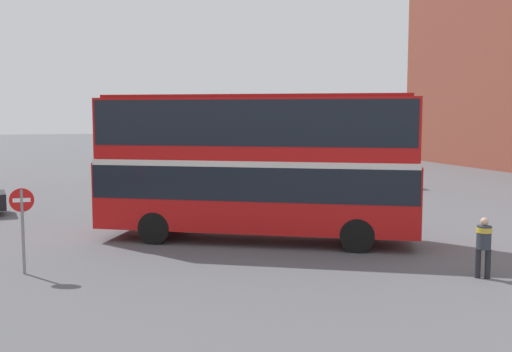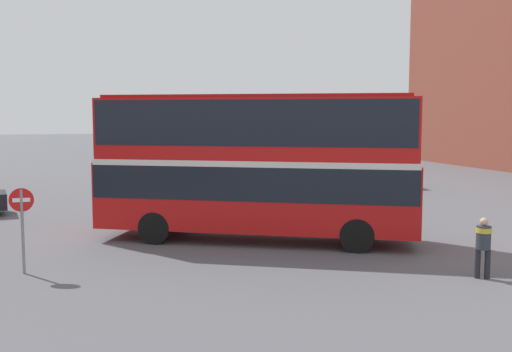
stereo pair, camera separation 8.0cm
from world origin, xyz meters
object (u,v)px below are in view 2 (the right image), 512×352
parked_car_kerb_near (377,176)px  no_entry_sign (22,216)px  double_decker_bus (256,158)px  pedestrian_foreground (483,241)px

parked_car_kerb_near → no_entry_sign: no_entry_sign is taller
double_decker_bus → pedestrian_foreground: double_decker_bus is taller
no_entry_sign → double_decker_bus: bearing=17.8°
double_decker_bus → pedestrian_foreground: 7.82m
pedestrian_foreground → double_decker_bus: bearing=-111.1°
no_entry_sign → parked_car_kerb_near: bearing=38.6°
parked_car_kerb_near → no_entry_sign: bearing=48.0°
parked_car_kerb_near → double_decker_bus: bearing=57.5°
double_decker_bus → pedestrian_foreground: bearing=-27.5°
parked_car_kerb_near → no_entry_sign: size_ratio=1.93×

